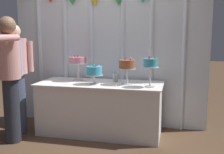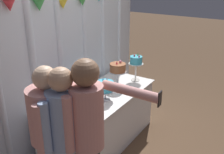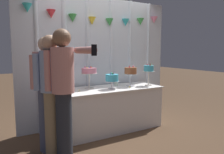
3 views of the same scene
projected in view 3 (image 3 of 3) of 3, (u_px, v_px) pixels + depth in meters
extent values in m
plane|color=brown|center=(114.00, 130.00, 3.94)|extent=(24.00, 24.00, 0.00)
cube|color=silver|center=(100.00, 61.00, 4.28)|extent=(3.20, 0.04, 2.49)
cylinder|color=silver|center=(38.00, 63.00, 3.66)|extent=(0.07, 0.07, 2.49)
cylinder|color=silver|center=(65.00, 62.00, 3.90)|extent=(0.09, 0.09, 2.49)
cylinder|color=silver|center=(88.00, 62.00, 4.12)|extent=(0.08, 0.08, 2.49)
cylinder|color=silver|center=(111.00, 61.00, 4.38)|extent=(0.08, 0.08, 2.49)
cylinder|color=silver|center=(130.00, 61.00, 4.61)|extent=(0.07, 0.07, 2.49)
cylinder|color=silver|center=(148.00, 60.00, 4.86)|extent=(0.06, 0.06, 2.49)
cone|color=#2DB2B7|center=(27.00, 8.00, 3.45)|extent=(0.15, 0.15, 0.14)
cone|color=#DB333D|center=(51.00, 14.00, 3.65)|extent=(0.15, 0.15, 0.14)
cone|color=green|center=(73.00, 18.00, 3.84)|extent=(0.15, 0.15, 0.14)
cone|color=yellow|center=(92.00, 21.00, 4.04)|extent=(0.15, 0.15, 0.14)
cone|color=green|center=(110.00, 22.00, 4.23)|extent=(0.15, 0.15, 0.14)
cone|color=#2DB2B7|center=(126.00, 22.00, 4.42)|extent=(0.15, 0.15, 0.14)
cone|color=green|center=(140.00, 22.00, 4.60)|extent=(0.15, 0.15, 0.14)
cone|color=pink|center=(154.00, 20.00, 4.78)|extent=(0.15, 0.15, 0.14)
cube|color=white|center=(111.00, 109.00, 3.98)|extent=(1.82, 0.74, 0.76)
cube|color=white|center=(111.00, 88.00, 3.94)|extent=(1.87, 0.79, 0.01)
cylinder|color=silver|center=(89.00, 88.00, 3.84)|extent=(0.17, 0.17, 0.01)
cylinder|color=silver|center=(89.00, 81.00, 3.83)|extent=(0.03, 0.03, 0.26)
cylinder|color=silver|center=(89.00, 73.00, 3.81)|extent=(0.29, 0.29, 0.01)
cylinder|color=pink|center=(89.00, 71.00, 3.80)|extent=(0.27, 0.27, 0.09)
cone|color=yellow|center=(92.00, 67.00, 3.82)|extent=(0.02, 0.02, 0.03)
cone|color=blue|center=(89.00, 67.00, 3.86)|extent=(0.02, 0.02, 0.03)
sphere|color=pink|center=(85.00, 67.00, 3.79)|extent=(0.03, 0.03, 0.03)
sphere|color=yellow|center=(87.00, 68.00, 3.72)|extent=(0.02, 0.02, 0.02)
cone|color=#DB333D|center=(91.00, 67.00, 3.76)|extent=(0.03, 0.03, 0.04)
cylinder|color=silver|center=(112.00, 89.00, 3.81)|extent=(0.13, 0.13, 0.01)
cylinder|color=silver|center=(112.00, 85.00, 3.80)|extent=(0.02, 0.02, 0.12)
cylinder|color=silver|center=(112.00, 81.00, 3.79)|extent=(0.26, 0.26, 0.01)
cylinder|color=#3DB2D1|center=(112.00, 78.00, 3.78)|extent=(0.23, 0.23, 0.12)
cone|color=purple|center=(114.00, 73.00, 3.78)|extent=(0.03, 0.03, 0.05)
cone|color=blue|center=(112.00, 73.00, 3.83)|extent=(0.02, 0.02, 0.03)
sphere|color=#2DB2B7|center=(111.00, 73.00, 3.77)|extent=(0.03, 0.03, 0.03)
sphere|color=purple|center=(111.00, 74.00, 3.72)|extent=(0.02, 0.02, 0.02)
sphere|color=green|center=(113.00, 73.00, 3.75)|extent=(0.03, 0.03, 0.03)
cylinder|color=silver|center=(130.00, 86.00, 4.12)|extent=(0.17, 0.17, 0.01)
cylinder|color=silver|center=(130.00, 80.00, 4.10)|extent=(0.03, 0.03, 0.22)
cylinder|color=silver|center=(131.00, 74.00, 4.09)|extent=(0.26, 0.26, 0.01)
cylinder|color=#995633|center=(131.00, 71.00, 4.08)|extent=(0.23, 0.23, 0.12)
sphere|color=pink|center=(133.00, 66.00, 4.09)|extent=(0.04, 0.04, 0.04)
cone|color=#DB333D|center=(129.00, 66.00, 4.06)|extent=(0.03, 0.03, 0.05)
cylinder|color=silver|center=(148.00, 85.00, 4.19)|extent=(0.14, 0.14, 0.01)
cylinder|color=silver|center=(148.00, 78.00, 4.17)|extent=(0.02, 0.02, 0.26)
cylinder|color=silver|center=(149.00, 71.00, 4.16)|extent=(0.23, 0.23, 0.01)
cylinder|color=#3DB2D1|center=(149.00, 68.00, 4.15)|extent=(0.19, 0.19, 0.11)
cone|color=green|center=(151.00, 64.00, 4.18)|extent=(0.03, 0.03, 0.04)
sphere|color=#DB333D|center=(147.00, 65.00, 4.16)|extent=(0.03, 0.03, 0.03)
cone|color=#DB333D|center=(150.00, 64.00, 4.09)|extent=(0.03, 0.03, 0.05)
cylinder|color=#B2C1B2|center=(116.00, 83.00, 4.16)|extent=(0.08, 0.08, 0.11)
sphere|color=white|center=(114.00, 78.00, 4.17)|extent=(0.03, 0.03, 0.03)
sphere|color=#CC9EC6|center=(118.00, 79.00, 4.19)|extent=(0.03, 0.03, 0.03)
sphere|color=silver|center=(114.00, 78.00, 4.17)|extent=(0.04, 0.04, 0.04)
cylinder|color=beige|center=(79.00, 91.00, 3.54)|extent=(0.04, 0.04, 0.02)
sphere|color=#F9CC4C|center=(79.00, 90.00, 3.54)|extent=(0.01, 0.01, 0.01)
cylinder|color=beige|center=(130.00, 87.00, 3.91)|extent=(0.05, 0.05, 0.02)
sphere|color=#F9CC4C|center=(130.00, 86.00, 3.90)|extent=(0.01, 0.01, 0.01)
cylinder|color=#4C5675|center=(48.00, 119.00, 3.11)|extent=(0.35, 0.35, 0.92)
cylinder|color=#D6938E|center=(46.00, 70.00, 3.02)|extent=(0.49, 0.49, 0.52)
sphere|color=beige|center=(45.00, 44.00, 2.98)|extent=(0.21, 0.21, 0.21)
cylinder|color=#D6938E|center=(33.00, 72.00, 2.84)|extent=(0.08, 0.08, 0.46)
cylinder|color=#D6938E|center=(58.00, 70.00, 3.21)|extent=(0.08, 0.08, 0.46)
cylinder|color=#9E8966|center=(53.00, 123.00, 2.97)|extent=(0.25, 0.25, 0.90)
cylinder|color=#93ADD6|center=(51.00, 71.00, 2.89)|extent=(0.34, 0.34, 0.56)
sphere|color=tan|center=(50.00, 43.00, 2.84)|extent=(0.21, 0.21, 0.21)
cylinder|color=#93ADD6|center=(36.00, 72.00, 2.83)|extent=(0.08, 0.08, 0.49)
cylinder|color=#93ADD6|center=(65.00, 71.00, 2.95)|extent=(0.08, 0.08, 0.49)
cylinder|color=#282D38|center=(64.00, 125.00, 2.88)|extent=(0.27, 0.27, 0.90)
cylinder|color=#D6938E|center=(63.00, 70.00, 2.79)|extent=(0.37, 0.37, 0.60)
sphere|color=#846047|center=(62.00, 38.00, 2.74)|extent=(0.24, 0.24, 0.24)
cylinder|color=#D6938E|center=(48.00, 71.00, 2.75)|extent=(0.08, 0.08, 0.53)
cylinder|color=#D6938E|center=(85.00, 50.00, 2.58)|extent=(0.08, 0.53, 0.08)
cube|color=black|center=(94.00, 50.00, 2.35)|extent=(0.06, 0.01, 0.12)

